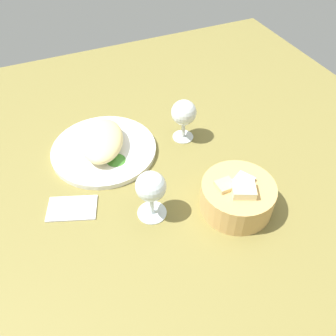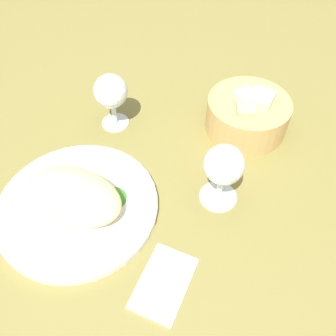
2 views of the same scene
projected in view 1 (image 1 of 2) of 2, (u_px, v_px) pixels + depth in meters
ground_plane at (170, 174)px, 91.87cm from camera, size 140.00×140.00×2.00cm
plate at (104, 150)px, 95.76cm from camera, size 27.31×27.31×1.40cm
omelette at (102, 141)px, 93.50cm from camera, size 19.68×16.14×4.99cm
lettuce_garnish at (116, 158)px, 91.45cm from camera, size 4.91×4.91×1.33cm
bread_basket at (237, 196)px, 80.46cm from camera, size 16.29×16.29×8.85cm
wine_glass_near at (151, 189)px, 76.10cm from camera, size 6.62×6.62×12.20cm
wine_glass_far at (184, 114)px, 94.89cm from camera, size 6.68×6.68×11.75cm
folded_napkin at (72, 208)px, 82.40cm from camera, size 10.33×12.73×0.80cm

